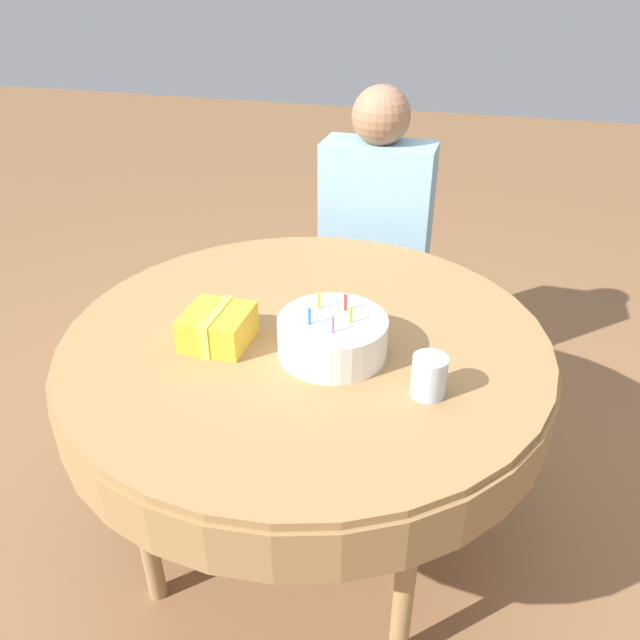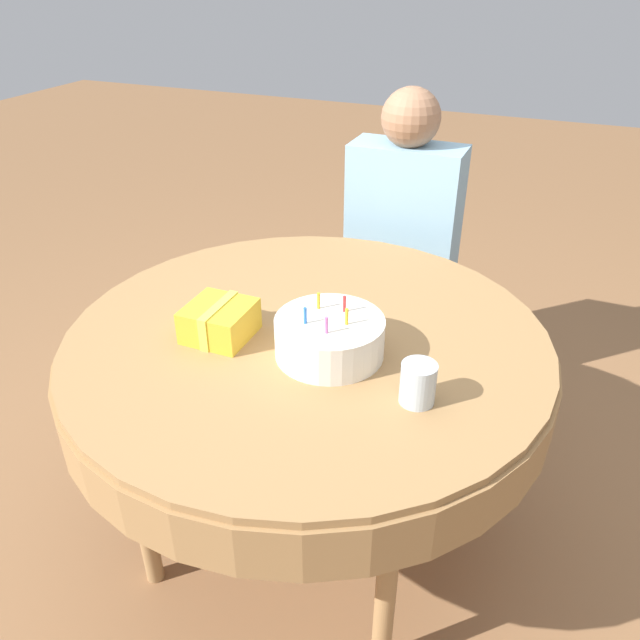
{
  "view_description": "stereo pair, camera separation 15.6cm",
  "coord_description": "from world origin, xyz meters",
  "px_view_note": "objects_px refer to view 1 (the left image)",
  "views": [
    {
      "loc": [
        0.41,
        -1.31,
        1.59
      ],
      "look_at": [
        0.05,
        -0.02,
        0.79
      ],
      "focal_mm": 35.0,
      "sensor_mm": 36.0,
      "label": 1
    },
    {
      "loc": [
        0.55,
        -1.26,
        1.59
      ],
      "look_at": [
        0.05,
        -0.02,
        0.79
      ],
      "focal_mm": 35.0,
      "sensor_mm": 36.0,
      "label": 2
    }
  ],
  "objects_px": {
    "gift_box": "(218,327)",
    "drinking_glass": "(429,376)",
    "person": "(375,221)",
    "birthday_cake": "(333,336)",
    "chair": "(378,261)"
  },
  "relations": [
    {
      "from": "birthday_cake",
      "to": "gift_box",
      "type": "xyz_separation_m",
      "value": [
        -0.29,
        -0.03,
        -0.01
      ]
    },
    {
      "from": "gift_box",
      "to": "drinking_glass",
      "type": "bearing_deg",
      "value": -7.78
    },
    {
      "from": "birthday_cake",
      "to": "drinking_glass",
      "type": "bearing_deg",
      "value": -22.01
    },
    {
      "from": "person",
      "to": "gift_box",
      "type": "distance_m",
      "value": 0.97
    },
    {
      "from": "person",
      "to": "gift_box",
      "type": "bearing_deg",
      "value": -102.19
    },
    {
      "from": "person",
      "to": "gift_box",
      "type": "height_order",
      "value": "person"
    },
    {
      "from": "person",
      "to": "gift_box",
      "type": "relative_size",
      "value": 7.28
    },
    {
      "from": "chair",
      "to": "birthday_cake",
      "type": "distance_m",
      "value": 1.05
    },
    {
      "from": "drinking_glass",
      "to": "person",
      "type": "bearing_deg",
      "value": 107.46
    },
    {
      "from": "birthday_cake",
      "to": "drinking_glass",
      "type": "xyz_separation_m",
      "value": [
        0.25,
        -0.1,
        -0.0
      ]
    },
    {
      "from": "chair",
      "to": "person",
      "type": "bearing_deg",
      "value": -90.0
    },
    {
      "from": "birthday_cake",
      "to": "gift_box",
      "type": "height_order",
      "value": "birthday_cake"
    },
    {
      "from": "chair",
      "to": "birthday_cake",
      "type": "xyz_separation_m",
      "value": [
        0.07,
        -1.01,
        0.27
      ]
    },
    {
      "from": "drinking_glass",
      "to": "birthday_cake",
      "type": "bearing_deg",
      "value": 157.99
    },
    {
      "from": "person",
      "to": "birthday_cake",
      "type": "xyz_separation_m",
      "value": [
        0.07,
        -0.92,
        0.06
      ]
    }
  ]
}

